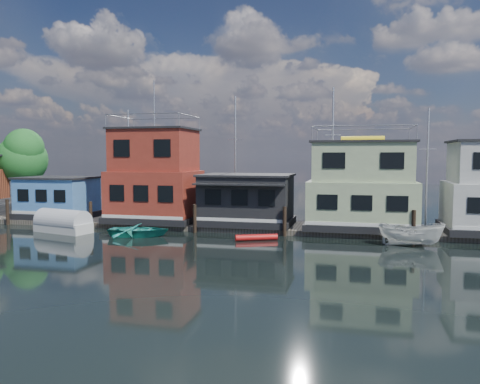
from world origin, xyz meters
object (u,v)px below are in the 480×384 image
(houseboat_red, at_px, (155,177))
(tarp_runabout, at_px, (63,223))
(houseboat_green, at_px, (362,187))
(houseboat_dark, at_px, (247,199))
(dinghy_teal, at_px, (139,230))
(red_kayak, at_px, (256,237))
(motorboat, at_px, (411,234))
(houseboat_blue, at_px, (58,197))

(houseboat_red, xyz_separation_m, tarp_runabout, (-5.51, -5.10, -3.39))
(houseboat_red, height_order, tarp_runabout, houseboat_red)
(tarp_runabout, bearing_deg, houseboat_green, 27.68)
(houseboat_dark, height_order, dinghy_teal, houseboat_dark)
(houseboat_dark, bearing_deg, houseboat_red, 179.86)
(red_kayak, height_order, dinghy_teal, dinghy_teal)
(houseboat_dark, distance_m, houseboat_green, 9.07)
(dinghy_teal, bearing_deg, motorboat, -98.67)
(houseboat_dark, bearing_deg, tarp_runabout, -159.40)
(houseboat_green, relative_size, tarp_runabout, 1.67)
(houseboat_red, height_order, motorboat, houseboat_red)
(dinghy_teal, bearing_deg, houseboat_dark, -63.10)
(motorboat, distance_m, dinghy_teal, 19.09)
(red_kayak, distance_m, tarp_runabout, 15.36)
(dinghy_teal, xyz_separation_m, tarp_runabout, (-6.58, 0.34, 0.26))
(houseboat_green, bearing_deg, houseboat_blue, -180.00)
(houseboat_dark, bearing_deg, houseboat_blue, 179.94)
(houseboat_green, xyz_separation_m, tarp_runabout, (-22.51, -5.10, -2.84))
(houseboat_green, bearing_deg, red_kayak, -144.93)
(tarp_runabout, bearing_deg, dinghy_teal, 11.94)
(houseboat_dark, height_order, red_kayak, houseboat_dark)
(houseboat_red, distance_m, houseboat_green, 17.01)
(houseboat_red, bearing_deg, red_kayak, -27.05)
(houseboat_green, height_order, tarp_runabout, houseboat_green)
(houseboat_dark, bearing_deg, houseboat_green, 0.12)
(houseboat_green, relative_size, red_kayak, 2.80)
(red_kayak, bearing_deg, houseboat_blue, 141.38)
(houseboat_dark, height_order, tarp_runabout, houseboat_dark)
(houseboat_blue, height_order, tarp_runabout, houseboat_blue)
(tarp_runabout, bearing_deg, motorboat, 15.99)
(houseboat_dark, bearing_deg, dinghy_teal, -141.96)
(houseboat_red, xyz_separation_m, houseboat_dark, (8.00, -0.02, -1.69))
(houseboat_blue, distance_m, houseboat_red, 9.69)
(houseboat_red, height_order, dinghy_teal, houseboat_red)
(dinghy_teal, bearing_deg, houseboat_green, -82.28)
(houseboat_red, relative_size, tarp_runabout, 2.36)
(dinghy_teal, bearing_deg, houseboat_red, -0.01)
(houseboat_dark, height_order, motorboat, houseboat_dark)
(houseboat_green, height_order, motorboat, houseboat_green)
(houseboat_blue, relative_size, houseboat_red, 0.54)
(houseboat_green, distance_m, motorboat, 6.23)
(houseboat_blue, relative_size, tarp_runabout, 1.28)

